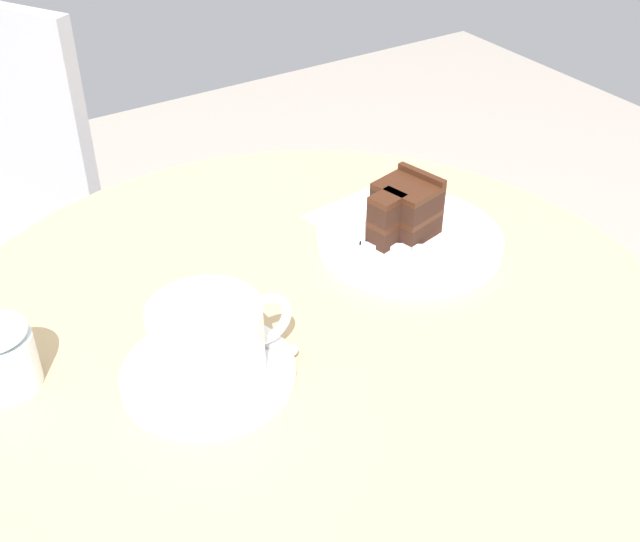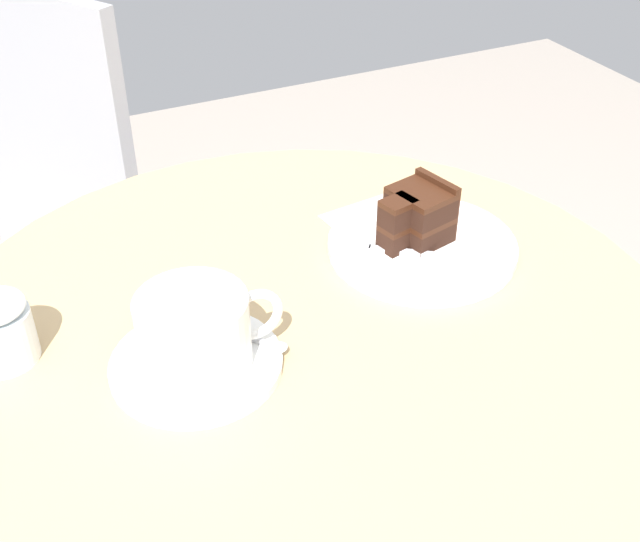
{
  "view_description": "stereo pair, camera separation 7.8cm",
  "coord_description": "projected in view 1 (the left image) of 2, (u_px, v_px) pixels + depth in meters",
  "views": [
    {
      "loc": [
        -0.31,
        -0.51,
        1.24
      ],
      "look_at": [
        0.03,
        0.02,
        0.78
      ],
      "focal_mm": 45.0,
      "sensor_mm": 36.0,
      "label": 1
    },
    {
      "loc": [
        -0.25,
        -0.55,
        1.24
      ],
      "look_at": [
        0.03,
        0.02,
        0.78
      ],
      "focal_mm": 45.0,
      "sensor_mm": 36.0,
      "label": 2
    }
  ],
  "objects": [
    {
      "name": "cake_plate",
      "position": [
        410.0,
        240.0,
        0.89
      ],
      "size": [
        0.21,
        0.21,
        0.01
      ],
      "color": "white",
      "rests_on": "cafe_table"
    },
    {
      "name": "napkin",
      "position": [
        381.0,
        218.0,
        0.93
      ],
      "size": [
        0.16,
        0.14,
        0.0
      ],
      "rotation": [
        0.0,
        0.0,
        0.12
      ],
      "color": "beige",
      "rests_on": "cafe_table"
    },
    {
      "name": "cafe_table",
      "position": [
        311.0,
        418.0,
        0.85
      ],
      "size": [
        0.74,
        0.74,
        0.74
      ],
      "color": "tan",
      "rests_on": "ground"
    },
    {
      "name": "cake_slice",
      "position": [
        404.0,
        209.0,
        0.87
      ],
      "size": [
        0.09,
        0.07,
        0.07
      ],
      "rotation": [
        0.0,
        0.0,
        3.37
      ],
      "color": "black",
      "rests_on": "cake_plate"
    },
    {
      "name": "teaspoon",
      "position": [
        259.0,
        342.0,
        0.74
      ],
      "size": [
        0.06,
        0.09,
        0.0
      ],
      "rotation": [
        0.0,
        0.0,
        5.26
      ],
      "color": "silver",
      "rests_on": "saucer"
    },
    {
      "name": "saucer",
      "position": [
        209.0,
        374.0,
        0.71
      ],
      "size": [
        0.16,
        0.16,
        0.01
      ],
      "color": "white",
      "rests_on": "cafe_table"
    },
    {
      "name": "fork",
      "position": [
        378.0,
        246.0,
        0.86
      ],
      "size": [
        0.12,
        0.1,
        0.0
      ],
      "rotation": [
        0.0,
        0.0,
        2.5
      ],
      "color": "silver",
      "rests_on": "cake_plate"
    },
    {
      "name": "coffee_cup",
      "position": [
        209.0,
        340.0,
        0.68
      ],
      "size": [
        0.13,
        0.1,
        0.07
      ],
      "color": "white",
      "rests_on": "saucer"
    }
  ]
}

